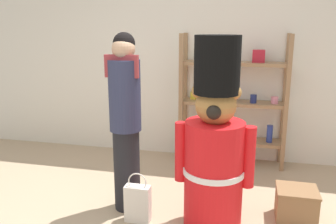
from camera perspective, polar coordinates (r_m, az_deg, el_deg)
back_wall at (r=4.68m, az=3.78°, el=8.51°), size 6.40×0.12×2.60m
merchandise_shelf at (r=4.47m, az=10.40°, el=1.97°), size 1.31×0.35×1.64m
teddy_bear_guard at (r=3.01m, az=7.53°, el=-5.88°), size 0.68×0.53×1.66m
person_shopper at (r=3.26m, az=-6.92°, el=-1.11°), size 0.31×0.29×1.68m
shopping_bag at (r=3.28m, az=-4.94°, el=-14.47°), size 0.23×0.11×0.47m
display_crate at (r=3.50m, az=20.08°, el=-13.89°), size 0.36×0.33×0.30m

